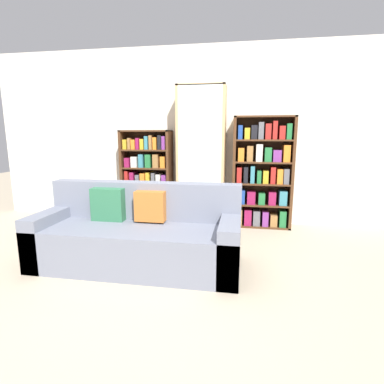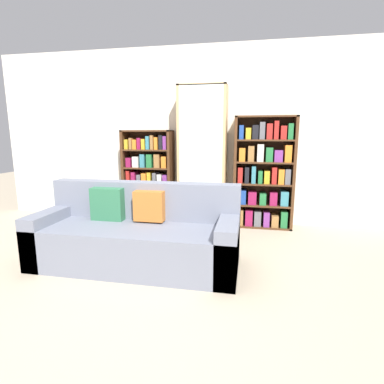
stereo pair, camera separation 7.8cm
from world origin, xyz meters
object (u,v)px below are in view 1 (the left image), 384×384
display_cabinet (201,157)px  wine_bottle (235,229)px  couch (138,237)px  bookshelf_right (262,174)px  bookshelf_left (147,178)px

display_cabinet → wine_bottle: (0.55, -0.70, -0.88)m
couch → bookshelf_right: bookshelf_right is taller
display_cabinet → bookshelf_left: bearing=179.0°
bookshelf_right → bookshelf_left: bearing=-180.0°
couch → bookshelf_left: 1.73m
bookshelf_left → display_cabinet: 0.93m
display_cabinet → wine_bottle: size_ratio=5.47×
bookshelf_left → display_cabinet: display_cabinet is taller
bookshelf_left → wine_bottle: bookshelf_left is taller
couch → bookshelf_left: (-0.42, 1.63, 0.39)m
couch → bookshelf_right: (1.36, 1.63, 0.49)m
couch → wine_bottle: bearing=42.3°
couch → bookshelf_left: bookshelf_left is taller
couch → bookshelf_right: bearing=50.1°
couch → wine_bottle: couch is taller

